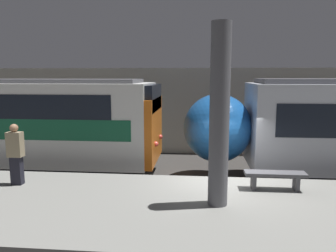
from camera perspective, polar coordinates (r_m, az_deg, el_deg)
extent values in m
plane|color=#33302D|center=(9.82, 9.44, -13.99)|extent=(120.00, 120.00, 0.00)
cube|color=slate|center=(7.72, 10.66, -16.79)|extent=(40.00, 4.21, 0.95)
cube|color=#B2AD9E|center=(15.86, 7.93, 2.51)|extent=(50.00, 0.15, 4.14)
cylinder|color=#56565B|center=(7.09, 8.95, 1.67)|extent=(0.43, 0.43, 3.95)
ellipsoid|color=#195199|center=(11.82, 8.63, -0.33)|extent=(2.42, 2.71, 2.42)
sphere|color=#F2EFCC|center=(11.88, 4.00, -2.33)|extent=(0.20, 0.20, 0.20)
cube|color=orange|center=(11.92, -2.46, -0.59)|extent=(0.25, 2.88, 2.31)
cube|color=black|center=(11.79, -2.49, 4.95)|extent=(0.25, 2.59, 0.92)
sphere|color=#EA4C42|center=(11.33, -2.12, -3.16)|extent=(0.18, 0.18, 0.18)
sphere|color=#EA4C42|center=(12.62, -1.34, -1.92)|extent=(0.18, 0.18, 0.18)
cube|color=black|center=(9.52, -24.81, -7.05)|extent=(0.28, 0.20, 0.75)
cube|color=gray|center=(9.37, -25.09, -2.92)|extent=(0.38, 0.24, 0.65)
sphere|color=#9E7051|center=(9.30, -25.26, -0.32)|extent=(0.21, 0.21, 0.21)
cube|color=#4C4C51|center=(8.65, 14.66, -9.24)|extent=(0.10, 0.32, 0.41)
cube|color=#4C4C51|center=(8.88, 21.44, -9.10)|extent=(0.10, 0.32, 0.41)
cube|color=#4C4C51|center=(8.69, 18.16, -7.90)|extent=(1.50, 0.40, 0.08)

